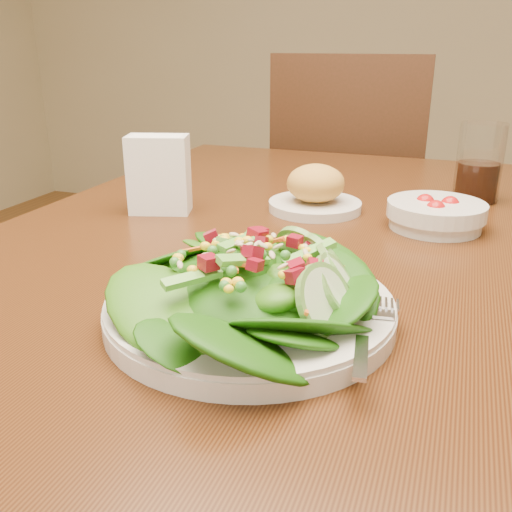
{
  "coord_description": "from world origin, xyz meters",
  "views": [
    {
      "loc": [
        0.26,
        -0.81,
        1.04
      ],
      "look_at": [
        0.06,
        -0.27,
        0.82
      ],
      "focal_mm": 40.0,
      "sensor_mm": 36.0,
      "label": 1
    }
  ],
  "objects": [
    {
      "name": "chair_far",
      "position": [
        -0.06,
        0.94,
        0.53
      ],
      "size": [
        0.48,
        0.48,
        1.0
      ],
      "rotation": [
        0.0,
        0.0,
        3.18
      ],
      "color": "#361B0F",
      "rests_on": "ground_plane"
    },
    {
      "name": "dining_table",
      "position": [
        0.0,
        0.0,
        0.65
      ],
      "size": [
        0.9,
        1.4,
        0.75
      ],
      "color": "#482710",
      "rests_on": "ground_plane"
    },
    {
      "name": "tomato_bowl",
      "position": [
        0.23,
        0.11,
        0.77
      ],
      "size": [
        0.16,
        0.16,
        0.05
      ],
      "color": "silver",
      "rests_on": "dining_table"
    },
    {
      "name": "napkin_holder",
      "position": [
        -0.23,
        0.05,
        0.82
      ],
      "size": [
        0.12,
        0.08,
        0.13
      ],
      "rotation": [
        0.0,
        0.0,
        0.3
      ],
      "color": "white",
      "rests_on": "dining_table"
    },
    {
      "name": "bread_plate",
      "position": [
        0.02,
        0.15,
        0.78
      ],
      "size": [
        0.16,
        0.16,
        0.08
      ],
      "color": "silver",
      "rests_on": "dining_table"
    },
    {
      "name": "salad_plate",
      "position": [
        0.07,
        -0.29,
        0.78
      ],
      "size": [
        0.31,
        0.31,
        0.09
      ],
      "rotation": [
        0.0,
        0.0,
        -0.22
      ],
      "color": "silver",
      "rests_on": "dining_table"
    },
    {
      "name": "drinking_glass",
      "position": [
        0.29,
        0.31,
        0.81
      ],
      "size": [
        0.08,
        0.08,
        0.15
      ],
      "color": "silver",
      "rests_on": "dining_table"
    }
  ]
}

